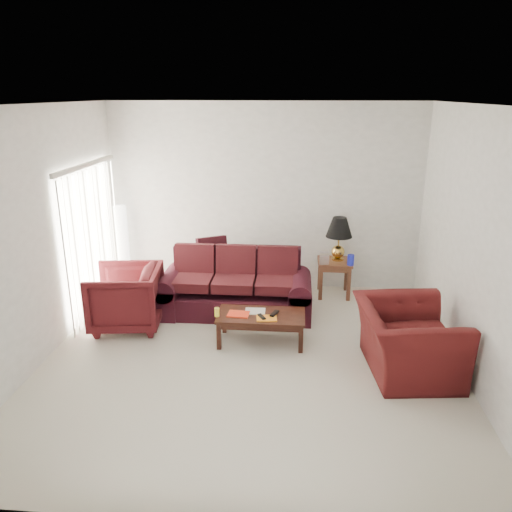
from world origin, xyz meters
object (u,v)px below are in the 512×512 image
at_px(armchair_left, 126,298).
at_px(armchair_right, 407,340).
at_px(sofa, 235,284).
at_px(end_table, 334,278).
at_px(coffee_table, 261,328).
at_px(floor_lamp, 123,247).

xyz_separation_m(armchair_left, armchair_right, (3.63, -0.87, -0.03)).
relative_size(sofa, armchair_left, 2.37).
relative_size(sofa, end_table, 3.87).
bearing_deg(sofa, armchair_right, -38.91).
relative_size(end_table, coffee_table, 0.51).
bearing_deg(floor_lamp, end_table, -0.96).
distance_m(sofa, armchair_right, 2.63).
height_order(sofa, armchair_right, sofa).
xyz_separation_m(end_table, coffee_table, (-1.04, -1.70, -0.09)).
relative_size(sofa, floor_lamp, 1.59).
bearing_deg(armchair_right, armchair_left, 70.11).
relative_size(floor_lamp, coffee_table, 1.25).
distance_m(armchair_right, coffee_table, 1.84).
xyz_separation_m(floor_lamp, coffee_table, (2.42, -1.76, -0.51)).
xyz_separation_m(sofa, coffee_table, (0.46, -0.89, -0.26)).
height_order(sofa, armchair_left, sofa).
height_order(floor_lamp, coffee_table, floor_lamp).
bearing_deg(armchair_left, floor_lamp, -167.05).
distance_m(floor_lamp, coffee_table, 3.03).
bearing_deg(coffee_table, floor_lamp, 164.53).
bearing_deg(end_table, armchair_right, -72.99).
height_order(end_table, armchair_right, armchair_right).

